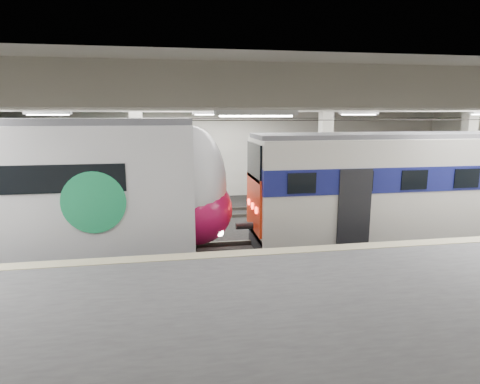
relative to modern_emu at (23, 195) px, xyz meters
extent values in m
cube|color=black|center=(6.43, 0.00, -2.40)|extent=(36.00, 24.00, 0.10)
cube|color=silver|center=(6.43, 0.00, 3.20)|extent=(36.00, 24.00, 0.20)
cube|color=beige|center=(6.43, 10.00, 0.40)|extent=(30.00, 0.10, 5.50)
cube|color=beige|center=(6.43, -10.00, 0.40)|extent=(30.00, 0.10, 5.50)
cube|color=#4D4D4F|center=(6.43, -6.50, -1.80)|extent=(30.00, 7.00, 1.10)
cube|color=#C6B78C|center=(6.43, -3.25, -1.24)|extent=(30.00, 0.50, 0.02)
cube|color=beige|center=(3.43, 3.00, 0.40)|extent=(0.50, 0.50, 5.50)
cube|color=beige|center=(11.43, 3.00, 0.40)|extent=(0.50, 0.50, 5.50)
cube|color=beige|center=(18.43, 3.00, 0.40)|extent=(0.50, 0.50, 5.50)
cube|color=beige|center=(6.43, 0.00, 2.90)|extent=(30.00, 18.00, 0.50)
cube|color=#59544C|center=(6.43, 0.00, -2.27)|extent=(30.00, 1.52, 0.16)
cube|color=#59544C|center=(6.43, 5.50, -2.27)|extent=(30.00, 1.52, 0.16)
cylinder|color=black|center=(6.43, 0.00, 2.35)|extent=(30.00, 0.03, 0.03)
cylinder|color=black|center=(6.43, 5.50, 2.35)|extent=(30.00, 0.03, 0.03)
cube|color=white|center=(6.43, -2.00, 2.57)|extent=(26.00, 8.40, 0.12)
ellipsoid|color=silver|center=(5.45, 0.00, 0.19)|extent=(2.40, 2.97, 3.99)
ellipsoid|color=#AD0E42|center=(5.57, 0.00, -0.70)|extent=(2.55, 3.03, 2.45)
cylinder|color=#1C9C5B|center=(2.46, -1.54, -0.01)|extent=(1.88, 0.06, 1.88)
cube|color=beige|center=(13.94, 0.00, -0.07)|extent=(12.51, 2.74, 3.56)
cube|color=navy|center=(13.94, 0.00, 0.36)|extent=(12.55, 2.80, 0.87)
cube|color=red|center=(7.64, 0.00, -0.56)|extent=(0.08, 2.33, 1.96)
cube|color=black|center=(7.64, 0.00, 0.93)|extent=(0.08, 2.19, 1.28)
cube|color=#4C4C51|center=(13.94, 0.00, 1.79)|extent=(12.51, 2.14, 0.16)
cube|color=black|center=(13.94, 0.00, -2.00)|extent=(12.51, 1.92, 0.70)
cube|color=silver|center=(-1.57, 5.50, 0.03)|extent=(13.94, 3.40, 3.75)
cube|color=#1C9C5B|center=(-1.57, 5.50, 0.52)|extent=(13.98, 3.46, 0.79)
cube|color=#4C4C51|center=(-1.57, 5.50, 2.01)|extent=(13.91, 2.91, 0.16)
cube|color=black|center=(-1.57, 5.50, -2.05)|extent=(13.92, 3.10, 0.60)
camera|label=1|loc=(4.81, -13.71, 2.59)|focal=30.00mm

